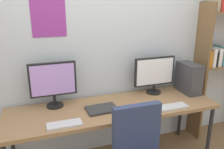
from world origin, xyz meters
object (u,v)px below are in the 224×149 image
Objects in this scene: computer_mouse at (140,110)px; laptop_closed at (102,109)px; monitor_right at (154,73)px; keyboard_right at (170,107)px; monitor_left at (53,82)px; pc_tower at (189,78)px; desk at (113,111)px; keyboard_left at (64,124)px.

laptop_closed is (-0.36, 0.16, -0.00)m from computer_mouse.
laptop_closed is at bearing 155.56° from computer_mouse.
monitor_right reaches higher than keyboard_right.
monitor_left is 1.20m from monitor_right.
pc_tower is 0.87m from computer_mouse.
pc_tower is 1.18m from laptop_closed.
keyboard_right is (0.56, -0.23, 0.06)m from desk.
monitor_right reaches higher than desk.
pc_tower is 1.15× the size of keyboard_left.
monitor_right is 0.61m from computer_mouse.
laptop_closed is at bearing -28.98° from monitor_left.
monitor_left is at bearing 148.19° from laptop_closed.
monitor_left is at bearing 176.03° from pc_tower.
keyboard_right is at bearing -22.33° from desk.
monitor_left is 1.25× the size of keyboard_right.
desk is at bearing 136.56° from computer_mouse.
keyboard_left is (0.04, -0.44, -0.27)m from monitor_left.
laptop_closed is (0.46, -0.25, -0.27)m from monitor_left.
keyboard_right is at bearing -17.91° from laptop_closed.
keyboard_left is (-1.58, -0.33, -0.17)m from pc_tower.
computer_mouse is at bearing 175.57° from keyboard_right.
monitor_left is 1.33× the size of pc_tower.
keyboard_left and keyboard_right have the same top height.
keyboard_left is at bearing -158.33° from laptop_closed.
computer_mouse is at bearing -27.27° from laptop_closed.
monitor_right reaches higher than pc_tower.
desk is at bearing 12.85° from laptop_closed.
monitor_right is at bearing 47.16° from computer_mouse.
monitor_left reaches higher than desk.
desk is 23.69× the size of computer_mouse.
monitor_right is 1.41× the size of pc_tower.
monitor_left reaches higher than keyboard_right.
pc_tower is at bearing 35.84° from keyboard_right.
desk is 0.30m from computer_mouse.
keyboard_right is at bearing -20.87° from monitor_left.
computer_mouse is 0.30× the size of laptop_closed.
pc_tower is at bearing -15.08° from monitor_right.
monitor_right is 1.32× the size of keyboard_right.
monitor_left is at bearing 160.51° from desk.
monitor_left reaches higher than computer_mouse.
monitor_left is 5.12× the size of computer_mouse.
pc_tower reaches higher than desk.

